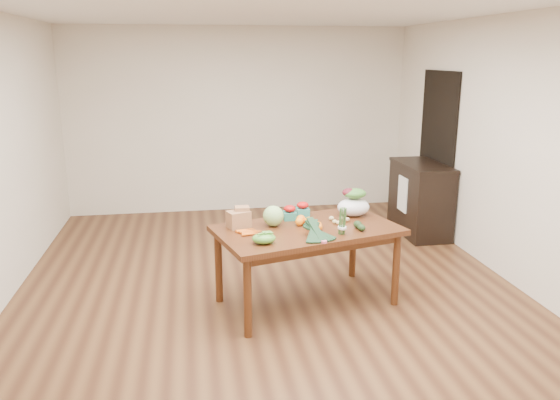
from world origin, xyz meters
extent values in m
plane|color=brown|center=(0.00, 0.00, 0.00)|extent=(6.00, 6.00, 0.00)
cube|color=white|center=(0.00, 0.00, 2.70)|extent=(5.00, 6.00, 0.02)
cube|color=silver|center=(0.00, 3.00, 1.35)|extent=(5.00, 0.02, 2.70)
cube|color=silver|center=(0.00, -3.00, 1.35)|extent=(5.00, 0.02, 2.70)
cube|color=silver|center=(2.50, 0.00, 1.35)|extent=(0.02, 6.00, 2.70)
cube|color=#4B2611|center=(0.31, -0.40, 0.38)|extent=(1.83, 1.31, 0.75)
cube|color=black|center=(2.48, 1.60, 1.05)|extent=(0.02, 1.00, 2.10)
cube|color=black|center=(2.22, 1.43, 0.47)|extent=(0.52, 1.02, 0.94)
cube|color=white|center=(1.96, 1.40, 0.55)|extent=(0.02, 0.28, 0.45)
sphere|color=#A2DD7F|center=(0.01, -0.29, 0.85)|extent=(0.19, 0.19, 0.19)
sphere|color=orange|center=(0.25, -0.33, 0.79)|extent=(0.08, 0.08, 0.08)
sphere|color=orange|center=(0.27, -0.29, 0.80)|extent=(0.09, 0.09, 0.09)
sphere|color=orange|center=(0.34, -0.33, 0.79)|extent=(0.08, 0.08, 0.08)
ellipsoid|color=#539733|center=(-0.14, -0.77, 0.80)|extent=(0.20, 0.15, 0.09)
ellipsoid|color=tan|center=(0.59, -0.32, 0.77)|extent=(0.05, 0.04, 0.04)
ellipsoid|color=tan|center=(0.62, -0.36, 0.77)|extent=(0.05, 0.04, 0.04)
ellipsoid|color=tan|center=(0.68, -0.22, 0.77)|extent=(0.05, 0.04, 0.04)
ellipsoid|color=tan|center=(0.59, -0.22, 0.77)|extent=(0.05, 0.05, 0.04)
ellipsoid|color=tan|center=(0.72, -0.28, 0.77)|extent=(0.05, 0.05, 0.04)
ellipsoid|color=black|center=(0.77, -0.57, 0.78)|extent=(0.09, 0.11, 0.06)
ellipsoid|color=black|center=(0.76, -0.49, 0.79)|extent=(0.10, 0.12, 0.07)
camera|label=1|loc=(-0.72, -5.08, 2.28)|focal=35.00mm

